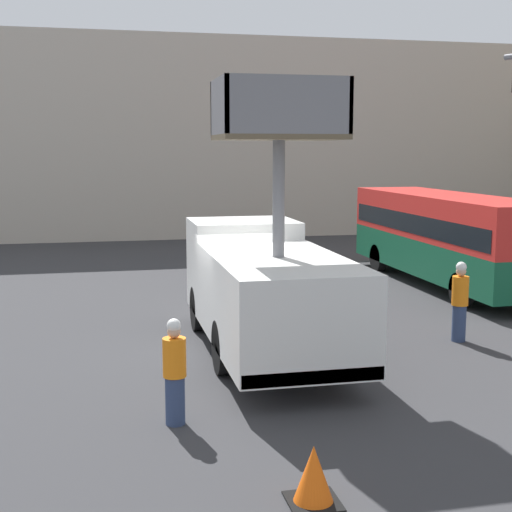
# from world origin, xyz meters

# --- Properties ---
(ground_plane) EXTENTS (120.00, 120.00, 0.00)m
(ground_plane) POSITION_xyz_m (0.00, 0.00, 0.00)
(ground_plane) COLOR #333335
(building_backdrop_far) EXTENTS (44.00, 10.00, 10.02)m
(building_backdrop_far) POSITION_xyz_m (0.00, 25.20, 5.01)
(building_backdrop_far) COLOR #BCB2A3
(building_backdrop_far) RESTS_ON ground_plane
(utility_truck) EXTENTS (2.55, 7.14, 5.76)m
(utility_truck) POSITION_xyz_m (0.58, -0.36, 1.55)
(utility_truck) COLOR silver
(utility_truck) RESTS_ON ground_plane
(city_bus) EXTENTS (2.48, 10.01, 2.99)m
(city_bus) POSITION_xyz_m (8.17, 6.12, 1.75)
(city_bus) COLOR #145638
(city_bus) RESTS_ON ground_plane
(road_worker_near_truck) EXTENTS (0.38, 0.38, 1.76)m
(road_worker_near_truck) POSITION_xyz_m (-1.75, -3.98, 0.87)
(road_worker_near_truck) COLOR navy
(road_worker_near_truck) RESTS_ON ground_plane
(road_worker_directing) EXTENTS (0.38, 0.38, 1.87)m
(road_worker_directing) POSITION_xyz_m (5.24, -0.30, 0.94)
(road_worker_directing) COLOR navy
(road_worker_directing) RESTS_ON ground_plane
(traffic_cone_near_truck) EXTENTS (0.66, 0.66, 0.75)m
(traffic_cone_near_truck) POSITION_xyz_m (-0.32, -6.98, 0.36)
(traffic_cone_near_truck) COLOR black
(traffic_cone_near_truck) RESTS_ON ground_plane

